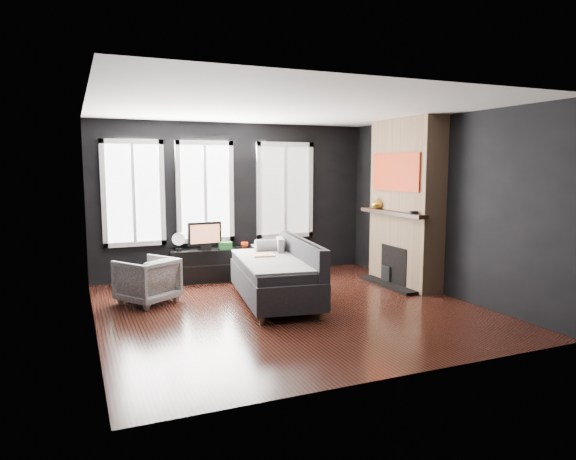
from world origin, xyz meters
name	(u,v)px	position (x,y,z in m)	size (l,w,h in m)	color
floor	(290,309)	(0.00, 0.00, 0.00)	(5.00, 5.00, 0.00)	black
ceiling	(290,108)	(0.00, 0.00, 2.70)	(5.00, 5.00, 0.00)	white
wall_back	(235,200)	(0.00, 2.50, 1.35)	(5.00, 0.02, 2.70)	black
wall_left	(90,218)	(-2.50, 0.00, 1.35)	(0.02, 5.00, 2.70)	black
wall_right	(440,205)	(2.50, 0.00, 1.35)	(0.02, 5.00, 2.70)	black
windows	(210,141)	(-0.45, 2.46, 2.38)	(4.00, 0.16, 1.76)	white
fireplace	(406,203)	(2.30, 0.60, 1.35)	(0.70, 1.62, 2.70)	#93724C
sofa	(275,271)	(-0.07, 0.39, 0.45)	(1.06, 2.11, 0.91)	#252527
stripe_pillow	(280,250)	(0.25, 0.97, 0.65)	(0.09, 0.37, 0.37)	gray
armchair	(147,278)	(-1.75, 1.07, 0.36)	(0.70, 0.65, 0.72)	silver
media_console	(218,264)	(-0.43, 2.14, 0.27)	(1.59, 0.50, 0.55)	black
monitor	(205,234)	(-0.65, 2.16, 0.81)	(0.59, 0.13, 0.52)	black
desk_fan	(179,241)	(-1.07, 2.23, 0.70)	(0.22, 0.22, 0.31)	gray
mug	(245,244)	(0.03, 2.06, 0.61)	(0.12, 0.10, 0.12)	#F53C0C
book	(252,239)	(0.18, 2.13, 0.67)	(0.18, 0.02, 0.25)	#B2AC8E
storage_box	(225,245)	(-0.32, 2.05, 0.60)	(0.21, 0.14, 0.12)	#256C29
mantel_vase	(377,203)	(2.05, 1.05, 1.32)	(0.19, 0.20, 0.19)	yellow
mantel_clock	(414,212)	(2.05, 0.05, 1.25)	(0.13, 0.13, 0.04)	black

